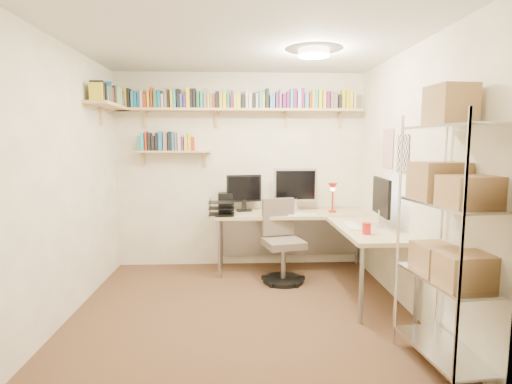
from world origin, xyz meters
TOP-DOWN VIEW (x-y plane):
  - ground at (0.00, 0.00)m, footprint 3.20×3.20m
  - room_shell at (0.00, 0.00)m, footprint 3.24×3.04m
  - wall_shelves at (-0.41, 1.30)m, footprint 3.12×1.09m
  - corner_desk at (0.70, 0.94)m, footprint 1.98×1.89m
  - office_chair at (0.48, 0.80)m, footprint 0.52×0.52m
  - wire_rack at (1.42, -1.08)m, footprint 0.45×0.81m

SIDE VIEW (x-z plane):
  - ground at x=0.00m, z-range 0.00..0.00m
  - office_chair at x=0.48m, z-range -0.08..0.88m
  - corner_desk at x=0.70m, z-range 0.09..1.38m
  - wire_rack at x=1.42m, z-range 0.19..2.18m
  - room_shell at x=0.00m, z-range 0.29..2.81m
  - wall_shelves at x=-0.41m, z-range 1.63..2.43m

